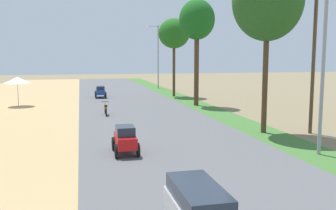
{
  "coord_description": "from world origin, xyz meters",
  "views": [
    {
      "loc": [
        -4.33,
        -2.61,
        4.34
      ],
      "look_at": [
        0.81,
        19.48,
        1.4
      ],
      "focal_mm": 40.3,
      "sensor_mm": 36.0,
      "label": 1
    }
  ],
  "objects_px": {
    "utility_pole_near": "(314,45)",
    "car_hatchback_red": "(125,139)",
    "streetlamp_mid": "(158,53)",
    "car_sedan_blue": "(100,91)",
    "vendor_umbrella": "(17,80)",
    "motorbike_ahead_second": "(106,108)",
    "median_tree_nearest": "(268,1)",
    "median_tree_second": "(197,21)",
    "median_tree_third": "(174,34)",
    "streetlamp_near": "(323,60)"
  },
  "relations": [
    {
      "from": "median_tree_third",
      "to": "car_hatchback_red",
      "type": "distance_m",
      "value": 25.02
    },
    {
      "from": "streetlamp_mid",
      "to": "motorbike_ahead_second",
      "type": "height_order",
      "value": "streetlamp_mid"
    },
    {
      "from": "motorbike_ahead_second",
      "to": "streetlamp_near",
      "type": "bearing_deg",
      "value": -57.71
    },
    {
      "from": "median_tree_third",
      "to": "median_tree_nearest",
      "type": "bearing_deg",
      "value": -89.39
    },
    {
      "from": "streetlamp_mid",
      "to": "median_tree_third",
      "type": "bearing_deg",
      "value": -91.97
    },
    {
      "from": "streetlamp_mid",
      "to": "car_hatchback_red",
      "type": "distance_m",
      "value": 34.29
    },
    {
      "from": "streetlamp_mid",
      "to": "motorbike_ahead_second",
      "type": "xyz_separation_m",
      "value": [
        -8.4,
        -21.73,
        -4.24
      ]
    },
    {
      "from": "median_tree_second",
      "to": "streetlamp_mid",
      "type": "height_order",
      "value": "median_tree_second"
    },
    {
      "from": "car_sedan_blue",
      "to": "motorbike_ahead_second",
      "type": "height_order",
      "value": "car_sedan_blue"
    },
    {
      "from": "vendor_umbrella",
      "to": "median_tree_third",
      "type": "xyz_separation_m",
      "value": [
        15.05,
        4.85,
        4.38
      ]
    },
    {
      "from": "median_tree_second",
      "to": "streetlamp_near",
      "type": "height_order",
      "value": "median_tree_second"
    },
    {
      "from": "median_tree_second",
      "to": "median_tree_third",
      "type": "height_order",
      "value": "median_tree_second"
    },
    {
      "from": "streetlamp_mid",
      "to": "car_sedan_blue",
      "type": "distance_m",
      "value": 13.35
    },
    {
      "from": "median_tree_second",
      "to": "motorbike_ahead_second",
      "type": "height_order",
      "value": "median_tree_second"
    },
    {
      "from": "median_tree_nearest",
      "to": "streetlamp_mid",
      "type": "bearing_deg",
      "value": 89.75
    },
    {
      "from": "median_tree_third",
      "to": "median_tree_second",
      "type": "bearing_deg",
      "value": -89.52
    },
    {
      "from": "median_tree_nearest",
      "to": "streetlamp_mid",
      "type": "relative_size",
      "value": 1.14
    },
    {
      "from": "median_tree_second",
      "to": "motorbike_ahead_second",
      "type": "relative_size",
      "value": 5.06
    },
    {
      "from": "median_tree_nearest",
      "to": "streetlamp_near",
      "type": "relative_size",
      "value": 1.34
    },
    {
      "from": "streetlamp_near",
      "to": "streetlamp_mid",
      "type": "xyz_separation_m",
      "value": [
        0.0,
        35.02,
        0.64
      ]
    },
    {
      "from": "utility_pole_near",
      "to": "car_hatchback_red",
      "type": "relative_size",
      "value": 4.73
    },
    {
      "from": "median_tree_nearest",
      "to": "median_tree_second",
      "type": "distance_m",
      "value": 12.25
    },
    {
      "from": "median_tree_nearest",
      "to": "car_sedan_blue",
      "type": "xyz_separation_m",
      "value": [
        -8.01,
        20.35,
        -6.56
      ]
    },
    {
      "from": "car_hatchback_red",
      "to": "motorbike_ahead_second",
      "type": "distance_m",
      "value": 11.29
    },
    {
      "from": "median_tree_nearest",
      "to": "car_sedan_blue",
      "type": "distance_m",
      "value": 22.83
    },
    {
      "from": "vendor_umbrella",
      "to": "car_hatchback_red",
      "type": "bearing_deg",
      "value": -68.56
    },
    {
      "from": "streetlamp_mid",
      "to": "car_sedan_blue",
      "type": "xyz_separation_m",
      "value": [
        -8.14,
        -9.77,
        -4.08
      ]
    },
    {
      "from": "median_tree_third",
      "to": "car_hatchback_red",
      "type": "height_order",
      "value": "median_tree_third"
    },
    {
      "from": "median_tree_second",
      "to": "car_hatchback_red",
      "type": "relative_size",
      "value": 4.54
    },
    {
      "from": "motorbike_ahead_second",
      "to": "median_tree_nearest",
      "type": "bearing_deg",
      "value": -45.42
    },
    {
      "from": "streetlamp_near",
      "to": "car_hatchback_red",
      "type": "xyz_separation_m",
      "value": [
        -8.28,
        2.0,
        -3.43
      ]
    },
    {
      "from": "median_tree_third",
      "to": "car_sedan_blue",
      "type": "distance_m",
      "value": 9.81
    },
    {
      "from": "streetlamp_near",
      "to": "motorbike_ahead_second",
      "type": "xyz_separation_m",
      "value": [
        -8.4,
        13.29,
        -3.61
      ]
    },
    {
      "from": "median_tree_nearest",
      "to": "median_tree_second",
      "type": "xyz_separation_m",
      "value": [
        -0.15,
        12.24,
        0.02
      ]
    },
    {
      "from": "vendor_umbrella",
      "to": "streetlamp_near",
      "type": "height_order",
      "value": "streetlamp_near"
    },
    {
      "from": "streetlamp_near",
      "to": "car_hatchback_red",
      "type": "relative_size",
      "value": 3.53
    },
    {
      "from": "car_hatchback_red",
      "to": "car_sedan_blue",
      "type": "height_order",
      "value": "car_hatchback_red"
    },
    {
      "from": "median_tree_second",
      "to": "streetlamp_near",
      "type": "distance_m",
      "value": 17.43
    },
    {
      "from": "median_tree_second",
      "to": "car_sedan_blue",
      "type": "bearing_deg",
      "value": 134.11
    },
    {
      "from": "car_hatchback_red",
      "to": "motorbike_ahead_second",
      "type": "relative_size",
      "value": 1.11
    },
    {
      "from": "utility_pole_near",
      "to": "median_tree_nearest",
      "type": "bearing_deg",
      "value": 168.39
    },
    {
      "from": "vendor_umbrella",
      "to": "streetlamp_mid",
      "type": "bearing_deg",
      "value": 44.05
    },
    {
      "from": "median_tree_second",
      "to": "median_tree_nearest",
      "type": "bearing_deg",
      "value": -89.31
    },
    {
      "from": "car_sedan_blue",
      "to": "median_tree_nearest",
      "type": "bearing_deg",
      "value": -68.52
    },
    {
      "from": "median_tree_second",
      "to": "utility_pole_near",
      "type": "bearing_deg",
      "value": -77.82
    },
    {
      "from": "vendor_umbrella",
      "to": "streetlamp_mid",
      "type": "distance_m",
      "value": 21.57
    },
    {
      "from": "utility_pole_near",
      "to": "vendor_umbrella",
      "type": "bearing_deg",
      "value": 138.6
    },
    {
      "from": "motorbike_ahead_second",
      "to": "vendor_umbrella",
      "type": "bearing_deg",
      "value": 135.69
    },
    {
      "from": "vendor_umbrella",
      "to": "motorbike_ahead_second",
      "type": "distance_m",
      "value": 9.94
    },
    {
      "from": "median_tree_second",
      "to": "car_hatchback_red",
      "type": "distance_m",
      "value": 18.35
    }
  ]
}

